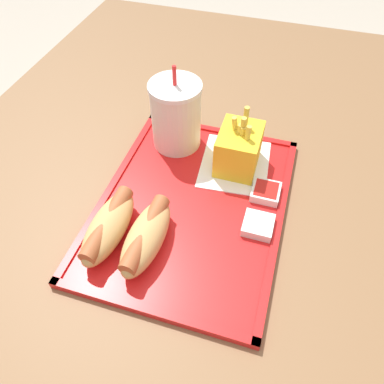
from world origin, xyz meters
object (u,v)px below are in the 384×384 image
(soda_cup, at_px, (176,115))
(sauce_cup_ketchup, at_px, (266,192))
(hot_dog_near, at_px, (146,236))
(fries_carton, at_px, (239,149))
(sauce_cup_mayo, at_px, (258,225))
(hot_dog_far, at_px, (108,226))

(soda_cup, bearing_deg, sauce_cup_ketchup, -114.41)
(hot_dog_near, distance_m, fries_carton, 0.23)
(fries_carton, bearing_deg, soda_cup, 77.18)
(hot_dog_near, xyz_separation_m, sauce_cup_mayo, (0.08, -0.16, -0.02))
(soda_cup, relative_size, fries_carton, 1.42)
(hot_dog_far, distance_m, sauce_cup_ketchup, 0.27)
(hot_dog_far, xyz_separation_m, sauce_cup_mayo, (0.08, -0.22, -0.02))
(soda_cup, xyz_separation_m, hot_dog_near, (-0.24, -0.03, -0.04))
(hot_dog_near, relative_size, sauce_cup_mayo, 3.07)
(soda_cup, xyz_separation_m, sauce_cup_ketchup, (-0.09, -0.19, -0.06))
(hot_dog_far, height_order, hot_dog_near, same)
(hot_dog_far, relative_size, hot_dog_near, 1.00)
(hot_dog_near, bearing_deg, sauce_cup_mayo, -62.14)
(hot_dog_far, distance_m, hot_dog_near, 0.06)
(sauce_cup_mayo, distance_m, sauce_cup_ketchup, 0.07)
(hot_dog_near, height_order, sauce_cup_ketchup, hot_dog_near)
(hot_dog_near, bearing_deg, hot_dog_far, 90.00)
(soda_cup, bearing_deg, fries_carton, -102.82)
(soda_cup, distance_m, sauce_cup_mayo, 0.25)
(sauce_cup_ketchup, bearing_deg, hot_dog_near, 134.89)
(soda_cup, bearing_deg, hot_dog_far, 173.07)
(soda_cup, distance_m, fries_carton, 0.13)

